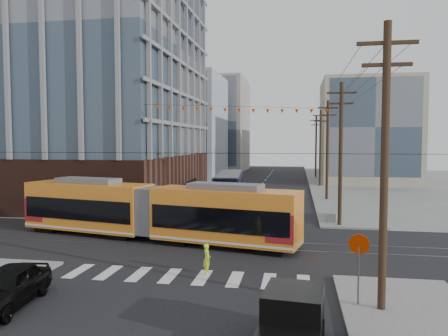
% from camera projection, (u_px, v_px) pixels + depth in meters
% --- Properties ---
extents(ground, '(160.00, 160.00, 0.00)m').
position_uv_depth(ground, '(200.00, 260.00, 24.07)').
color(ground, slate).
extents(office_building, '(30.00, 25.00, 28.60)m').
position_uv_depth(office_building, '(55.00, 73.00, 49.46)').
color(office_building, '#381E16').
rests_on(office_building, ground).
extents(bg_bldg_nw_near, '(18.00, 16.00, 18.00)m').
position_uv_depth(bg_bldg_nw_near, '(171.00, 127.00, 77.50)').
color(bg_bldg_nw_near, '#8C99A5').
rests_on(bg_bldg_nw_near, ground).
extents(bg_bldg_ne_near, '(14.00, 14.00, 16.00)m').
position_uv_depth(bg_bldg_ne_near, '(367.00, 132.00, 68.15)').
color(bg_bldg_ne_near, gray).
rests_on(bg_bldg_ne_near, ground).
extents(bg_bldg_nw_far, '(16.00, 18.00, 20.00)m').
position_uv_depth(bg_bldg_nw_far, '(210.00, 125.00, 96.63)').
color(bg_bldg_nw_far, gray).
rests_on(bg_bldg_nw_far, ground).
extents(bg_bldg_ne_far, '(16.00, 16.00, 14.00)m').
position_uv_depth(bg_bldg_ne_far, '(362.00, 139.00, 87.57)').
color(bg_bldg_ne_far, '#8C99A5').
rests_on(bg_bldg_ne_far, ground).
extents(utility_pole_near, '(0.30, 0.30, 11.00)m').
position_uv_depth(utility_pole_near, '(384.00, 170.00, 16.41)').
color(utility_pole_near, black).
rests_on(utility_pole_near, ground).
extents(utility_pole_far, '(0.30, 0.30, 11.00)m').
position_uv_depth(utility_pole_far, '(316.00, 147.00, 77.43)').
color(utility_pole_far, black).
rests_on(utility_pole_far, ground).
extents(streetcar, '(19.84, 7.02, 3.80)m').
position_uv_depth(streetcar, '(152.00, 211.00, 28.98)').
color(streetcar, orange).
rests_on(streetcar, ground).
extents(city_bus, '(3.63, 11.91, 3.32)m').
position_uv_depth(city_bus, '(229.00, 188.00, 45.70)').
color(city_bus, black).
rests_on(city_bus, ground).
extents(pickup_truck, '(2.40, 5.37, 1.76)m').
position_uv_depth(pickup_truck, '(288.00, 335.00, 12.81)').
color(pickup_truck, black).
rests_on(pickup_truck, ground).
extents(black_sedan, '(2.45, 4.95, 1.62)m').
position_uv_depth(black_sedan, '(6.00, 287.00, 17.22)').
color(black_sedan, black).
rests_on(black_sedan, ground).
extents(parked_car_silver, '(3.10, 5.32, 1.66)m').
position_uv_depth(parked_car_silver, '(161.00, 210.00, 36.54)').
color(parked_car_silver, '#A6AABB').
rests_on(parked_car_silver, ground).
extents(parked_car_white, '(3.42, 4.78, 1.28)m').
position_uv_depth(parked_car_white, '(184.00, 204.00, 41.18)').
color(parked_car_white, white).
rests_on(parked_car_white, ground).
extents(parked_car_grey, '(2.77, 5.19, 1.39)m').
position_uv_depth(parked_car_grey, '(192.00, 196.00, 46.88)').
color(parked_car_grey, '#46494C').
rests_on(parked_car_grey, ground).
extents(pedestrian, '(0.55, 0.65, 1.52)m').
position_uv_depth(pedestrian, '(207.00, 259.00, 21.51)').
color(pedestrian, '#DDF22D').
rests_on(pedestrian, ground).
extents(stop_sign, '(1.03, 1.03, 2.76)m').
position_uv_depth(stop_sign, '(358.00, 273.00, 17.14)').
color(stop_sign, '#A82400').
rests_on(stop_sign, ground).
extents(jersey_barrier, '(1.57, 4.33, 0.85)m').
position_uv_depth(jersey_barrier, '(334.00, 215.00, 36.30)').
color(jersey_barrier, slate).
rests_on(jersey_barrier, ground).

